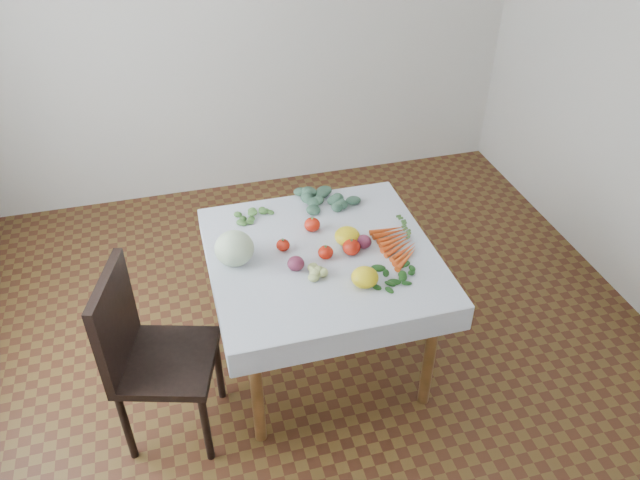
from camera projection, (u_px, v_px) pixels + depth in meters
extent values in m
plane|color=brown|center=(322.00, 357.00, 3.59)|extent=(4.00, 4.00, 0.00)
cube|color=silver|center=(246.00, 15.00, 4.32)|extent=(4.00, 0.04, 2.70)
cube|color=brown|center=(322.00, 257.00, 3.15)|extent=(1.00, 1.00, 0.04)
cylinder|color=brown|center=(257.00, 390.00, 2.94)|extent=(0.06, 0.06, 0.71)
cylinder|color=brown|center=(430.00, 354.00, 3.13)|extent=(0.06, 0.06, 0.71)
cylinder|color=brown|center=(229.00, 275.00, 3.62)|extent=(0.06, 0.06, 0.71)
cylinder|color=brown|center=(372.00, 251.00, 3.81)|extent=(0.06, 0.06, 0.71)
cube|color=white|center=(322.00, 254.00, 3.14)|extent=(1.12, 1.12, 0.01)
cube|color=black|center=(167.00, 362.00, 2.93)|extent=(0.55, 0.55, 0.04)
cube|color=black|center=(114.00, 321.00, 2.78)|extent=(0.17, 0.43, 0.48)
cylinder|color=black|center=(126.00, 427.00, 2.93)|extent=(0.04, 0.04, 0.45)
cylinder|color=black|center=(206.00, 428.00, 2.92)|extent=(0.04, 0.04, 0.45)
cylinder|color=black|center=(146.00, 366.00, 3.23)|extent=(0.04, 0.04, 0.45)
cylinder|color=black|center=(218.00, 367.00, 3.23)|extent=(0.04, 0.04, 0.45)
ellipsoid|color=beige|center=(234.00, 248.00, 3.02)|extent=(0.23, 0.23, 0.17)
ellipsoid|color=red|center=(326.00, 252.00, 3.09)|extent=(0.10, 0.10, 0.07)
ellipsoid|color=red|center=(312.00, 225.00, 3.27)|extent=(0.09, 0.09, 0.07)
ellipsoid|color=red|center=(283.00, 245.00, 3.14)|extent=(0.09, 0.09, 0.06)
ellipsoid|color=red|center=(351.00, 247.00, 3.11)|extent=(0.11, 0.11, 0.08)
ellipsoid|color=yellow|center=(347.00, 236.00, 3.17)|extent=(0.14, 0.14, 0.09)
ellipsoid|color=yellow|center=(365.00, 277.00, 2.91)|extent=(0.15, 0.15, 0.09)
ellipsoid|color=#55182D|center=(296.00, 263.00, 3.01)|extent=(0.11, 0.11, 0.07)
ellipsoid|color=#55182D|center=(364.00, 242.00, 3.15)|extent=(0.09, 0.09, 0.07)
ellipsoid|color=#C6CF77|center=(319.00, 270.00, 2.99)|extent=(0.05, 0.05, 0.04)
ellipsoid|color=#C6CF77|center=(314.00, 270.00, 3.00)|extent=(0.05, 0.05, 0.04)
ellipsoid|color=#C6CF77|center=(319.00, 273.00, 2.98)|extent=(0.05, 0.05, 0.04)
ellipsoid|color=#C6CF77|center=(321.00, 267.00, 3.01)|extent=(0.05, 0.05, 0.04)
ellipsoid|color=#C6CF77|center=(307.00, 273.00, 2.97)|extent=(0.05, 0.05, 0.04)
ellipsoid|color=#C6CF77|center=(329.00, 272.00, 2.98)|extent=(0.05, 0.05, 0.04)
cone|color=#DE4A18|center=(390.00, 229.00, 3.27)|extent=(0.20, 0.04, 0.03)
cone|color=#DE4A18|center=(392.00, 233.00, 3.25)|extent=(0.20, 0.05, 0.03)
cone|color=#DE4A18|center=(394.00, 236.00, 3.22)|extent=(0.20, 0.07, 0.03)
cone|color=#DE4A18|center=(396.00, 240.00, 3.20)|extent=(0.20, 0.09, 0.03)
cone|color=#DE4A18|center=(399.00, 244.00, 3.17)|extent=(0.20, 0.10, 0.03)
cone|color=#DE4A18|center=(401.00, 247.00, 3.15)|extent=(0.19, 0.12, 0.03)
cone|color=#DE4A18|center=(403.00, 251.00, 3.12)|extent=(0.19, 0.13, 0.03)
cone|color=#DE4A18|center=(405.00, 255.00, 3.10)|extent=(0.18, 0.14, 0.03)
cone|color=#DE4A18|center=(408.00, 259.00, 3.07)|extent=(0.17, 0.16, 0.03)
ellipsoid|color=#365943|center=(329.00, 196.00, 3.52)|extent=(0.07, 0.07, 0.04)
ellipsoid|color=#365943|center=(321.00, 195.00, 3.53)|extent=(0.07, 0.07, 0.04)
ellipsoid|color=#365943|center=(325.00, 200.00, 3.49)|extent=(0.07, 0.07, 0.04)
ellipsoid|color=#365943|center=(331.00, 193.00, 3.54)|extent=(0.07, 0.07, 0.04)
ellipsoid|color=#365943|center=(314.00, 197.00, 3.51)|extent=(0.07, 0.07, 0.04)
ellipsoid|color=#365943|center=(335.00, 199.00, 3.49)|extent=(0.07, 0.07, 0.04)
ellipsoid|color=#365943|center=(322.00, 191.00, 3.57)|extent=(0.07, 0.07, 0.04)
ellipsoid|color=#365943|center=(317.00, 203.00, 3.46)|extent=(0.07, 0.07, 0.04)
ellipsoid|color=#365943|center=(341.00, 193.00, 3.54)|extent=(0.07, 0.07, 0.04)
ellipsoid|color=#365943|center=(308.00, 194.00, 3.54)|extent=(0.07, 0.07, 0.04)
ellipsoid|color=#365943|center=(332.00, 205.00, 3.45)|extent=(0.07, 0.07, 0.04)
ellipsoid|color=#365943|center=(332.00, 187.00, 3.60)|extent=(0.07, 0.07, 0.04)
ellipsoid|color=#365943|center=(304.00, 202.00, 3.47)|extent=(0.07, 0.07, 0.04)
ellipsoid|color=#365943|center=(349.00, 198.00, 3.50)|extent=(0.07, 0.07, 0.04)
ellipsoid|color=#365943|center=(311.00, 187.00, 3.60)|extent=(0.07, 0.07, 0.04)
ellipsoid|color=#365943|center=(320.00, 209.00, 3.41)|extent=(0.07, 0.07, 0.04)
ellipsoid|color=#1E541A|center=(398.00, 278.00, 2.97)|extent=(0.06, 0.04, 0.01)
ellipsoid|color=#1E541A|center=(390.00, 276.00, 2.98)|extent=(0.06, 0.04, 0.01)
ellipsoid|color=#1E541A|center=(396.00, 282.00, 2.95)|extent=(0.06, 0.04, 0.01)
ellipsoid|color=#1E541A|center=(399.00, 274.00, 3.00)|extent=(0.06, 0.04, 0.01)
ellipsoid|color=#1E541A|center=(384.00, 280.00, 2.96)|extent=(0.06, 0.04, 0.01)
ellipsoid|color=#1E541A|center=(405.00, 281.00, 2.95)|extent=(0.06, 0.04, 0.01)
ellipsoid|color=#1E541A|center=(389.00, 271.00, 3.01)|extent=(0.06, 0.04, 0.01)
ellipsoid|color=#1E541A|center=(388.00, 286.00, 2.92)|extent=(0.06, 0.04, 0.01)
ellipsoid|color=#1E541A|center=(410.00, 274.00, 3.00)|extent=(0.06, 0.04, 0.01)
ellipsoid|color=#1E541A|center=(376.00, 275.00, 2.99)|extent=(0.06, 0.04, 0.01)
ellipsoid|color=#1E541A|center=(405.00, 288.00, 2.91)|extent=(0.06, 0.04, 0.01)
ellipsoid|color=#1E541A|center=(399.00, 266.00, 3.04)|extent=(0.06, 0.04, 0.01)
ellipsoid|color=#1E541A|center=(374.00, 286.00, 2.92)|extent=(0.06, 0.04, 0.01)
ellipsoid|color=#1E541A|center=(420.00, 279.00, 2.96)|extent=(0.06, 0.04, 0.01)
ellipsoid|color=#4D7736|center=(258.00, 216.00, 3.38)|extent=(0.05, 0.05, 0.02)
ellipsoid|color=#4D7736|center=(252.00, 216.00, 3.38)|extent=(0.05, 0.05, 0.02)
ellipsoid|color=#4D7736|center=(259.00, 218.00, 3.36)|extent=(0.05, 0.05, 0.02)
ellipsoid|color=#4D7736|center=(257.00, 213.00, 3.40)|extent=(0.05, 0.05, 0.02)
ellipsoid|color=#4D7736|center=(250.00, 219.00, 3.35)|extent=(0.05, 0.05, 0.02)
ellipsoid|color=#4D7736|center=(265.00, 216.00, 3.38)|extent=(0.05, 0.05, 0.02)
ellipsoid|color=#4D7736|center=(248.00, 214.00, 3.40)|extent=(0.05, 0.05, 0.02)
ellipsoid|color=#4D7736|center=(257.00, 222.00, 3.33)|extent=(0.05, 0.05, 0.02)
ellipsoid|color=#4D7736|center=(264.00, 211.00, 3.42)|extent=(0.05, 0.05, 0.02)
ellipsoid|color=#4D7736|center=(241.00, 219.00, 3.36)|extent=(0.05, 0.05, 0.02)
ellipsoid|color=#4D7736|center=(270.00, 220.00, 3.35)|extent=(0.05, 0.05, 0.02)
ellipsoid|color=#4D7736|center=(252.00, 209.00, 3.43)|extent=(0.05, 0.05, 0.02)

